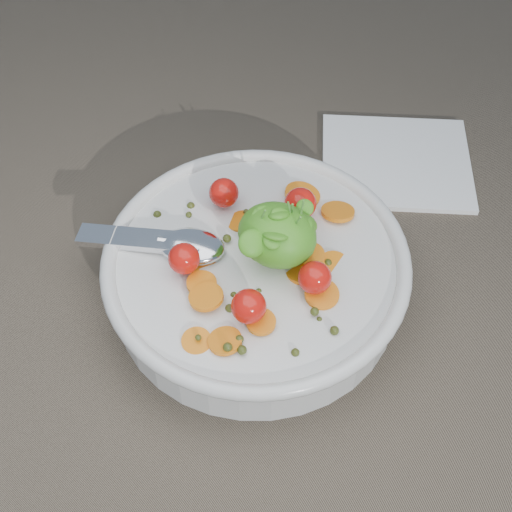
% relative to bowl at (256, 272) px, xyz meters
% --- Properties ---
extents(ground, '(6.00, 6.00, 0.00)m').
position_rel_bowl_xyz_m(ground, '(-0.02, 0.03, -0.03)').
color(ground, '#6D5F4D').
rests_on(ground, ground).
extents(bowl, '(0.29, 0.27, 0.11)m').
position_rel_bowl_xyz_m(bowl, '(0.00, 0.00, 0.00)').
color(bowl, silver).
rests_on(bowl, ground).
extents(napkin, '(0.20, 0.19, 0.01)m').
position_rel_bowl_xyz_m(napkin, '(0.05, 0.21, -0.03)').
color(napkin, white).
rests_on(napkin, ground).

